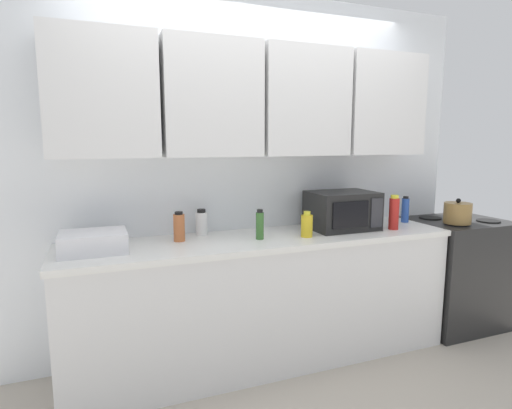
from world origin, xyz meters
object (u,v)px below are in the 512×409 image
(bottle_yellow_mustard, at_px, (307,225))
(stove_range, at_px, (455,272))
(bottle_green_oil, at_px, (260,225))
(bottle_red_sauce, at_px, (394,213))
(bottle_spice_jar, at_px, (179,227))
(microwave, at_px, (342,210))
(dish_rack, at_px, (93,242))
(kettle, at_px, (458,213))
(bottle_white_jar, at_px, (202,223))
(bottle_blue_cleaner, at_px, (405,210))

(bottle_yellow_mustard, bearing_deg, stove_range, 3.32)
(bottle_green_oil, height_order, bottle_red_sauce, bottle_red_sauce)
(bottle_spice_jar, bearing_deg, bottle_green_oil, -15.37)
(bottle_spice_jar, bearing_deg, bottle_red_sauce, -7.45)
(microwave, xyz_separation_m, bottle_green_oil, (-0.70, -0.09, -0.04))
(dish_rack, bearing_deg, microwave, 1.20)
(stove_range, distance_m, bottle_yellow_mustard, 1.57)
(stove_range, bearing_deg, kettle, -140.53)
(bottle_white_jar, height_order, bottle_red_sauce, bottle_red_sauce)
(bottle_white_jar, bearing_deg, kettle, -10.61)
(stove_range, relative_size, kettle, 4.44)
(bottle_white_jar, relative_size, bottle_green_oil, 0.91)
(dish_rack, bearing_deg, bottle_yellow_mustard, -4.42)
(stove_range, xyz_separation_m, bottle_blue_cleaner, (-0.48, 0.09, 0.55))
(bottle_yellow_mustard, bearing_deg, microwave, 20.91)
(bottle_white_jar, relative_size, bottle_spice_jar, 0.94)
(bottle_white_jar, height_order, bottle_spice_jar, bottle_spice_jar)
(bottle_spice_jar, bearing_deg, dish_rack, -170.63)
(bottle_yellow_mustard, bearing_deg, kettle, -2.39)
(microwave, height_order, bottle_red_sauce, microwave)
(bottle_red_sauce, bearing_deg, dish_rack, 176.78)
(bottle_yellow_mustard, xyz_separation_m, bottle_white_jar, (-0.66, 0.31, 0.01))
(bottle_blue_cleaner, bearing_deg, bottle_white_jar, 175.35)
(stove_range, relative_size, bottle_yellow_mustard, 5.13)
(bottle_yellow_mustard, xyz_separation_m, bottle_green_oil, (-0.33, 0.05, 0.02))
(bottle_spice_jar, xyz_separation_m, bottle_green_oil, (0.51, -0.14, 0.00))
(dish_rack, distance_m, bottle_yellow_mustard, 1.37)
(stove_range, height_order, kettle, kettle)
(bottle_white_jar, bearing_deg, dish_rack, -163.58)
(kettle, height_order, microwave, microwave)
(bottle_yellow_mustard, distance_m, bottle_red_sauce, 0.72)
(stove_range, relative_size, bottle_spice_jar, 4.66)
(kettle, xyz_separation_m, bottle_blue_cleaner, (-0.31, 0.23, 0.01))
(bottle_yellow_mustard, height_order, bottle_green_oil, bottle_green_oil)
(microwave, bearing_deg, bottle_blue_cleaner, 3.41)
(stove_range, distance_m, bottle_white_jar, 2.21)
(microwave, distance_m, dish_rack, 1.74)
(kettle, xyz_separation_m, bottle_spice_jar, (-2.14, 0.25, -0.00))
(stove_range, distance_m, microwave, 1.25)
(microwave, xyz_separation_m, bottle_spice_jar, (-1.21, 0.05, -0.05))
(microwave, bearing_deg, kettle, -11.91)
(stove_range, bearing_deg, bottle_red_sauce, -172.60)
(microwave, height_order, dish_rack, microwave)
(microwave, distance_m, bottle_yellow_mustard, 0.40)
(microwave, xyz_separation_m, bottle_blue_cleaner, (0.62, 0.04, -0.04))
(bottle_green_oil, distance_m, bottle_red_sauce, 1.05)
(dish_rack, relative_size, bottle_green_oil, 1.88)
(bottle_spice_jar, height_order, bottle_red_sauce, bottle_red_sauce)
(bottle_yellow_mustard, relative_size, bottle_blue_cleaner, 0.84)
(microwave, bearing_deg, bottle_green_oil, -172.57)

